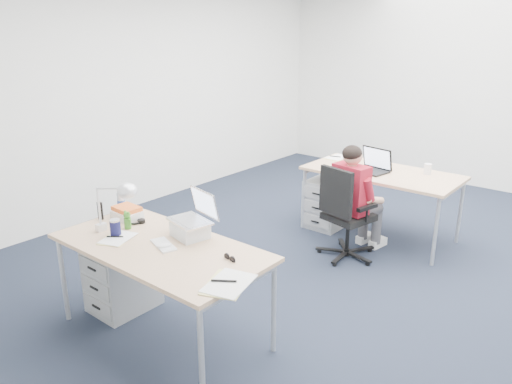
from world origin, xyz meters
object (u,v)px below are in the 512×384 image
(drawer_pedestal_far, at_px, (328,203))
(dark_laptop, at_px, (370,160))
(bear_figurine, at_px, (127,220))
(desk_lamp, at_px, (110,206))
(seated_person, at_px, (358,200))
(can_koozie, at_px, (115,228))
(book_stack, at_px, (127,213))
(sunglasses, at_px, (230,258))
(wireless_keyboard, at_px, (164,245))
(water_bottle, at_px, (121,201))
(silver_laptop, at_px, (189,215))
(office_chair, at_px, (346,232))
(cordless_phone, at_px, (100,211))
(desk_near, at_px, (160,251))
(computer_mouse, at_px, (164,246))
(desk_far, at_px, (382,176))
(far_cup, at_px, (428,169))
(drawer_pedestal_near, at_px, (123,277))
(headphones, at_px, (134,220))

(drawer_pedestal_far, xyz_separation_m, dark_laptop, (0.48, 0.01, 0.59))
(bear_figurine, relative_size, desk_lamp, 0.30)
(seated_person, xyz_separation_m, can_koozie, (-0.77, -2.28, 0.23))
(book_stack, relative_size, sunglasses, 1.98)
(can_koozie, bearing_deg, bear_figurine, 107.07)
(wireless_keyboard, bearing_deg, drawer_pedestal_far, 114.59)
(wireless_keyboard, xyz_separation_m, water_bottle, (-0.78, 0.22, 0.09))
(wireless_keyboard, bearing_deg, book_stack, -174.89)
(book_stack, bearing_deg, silver_laptop, 6.10)
(book_stack, distance_m, sunglasses, 1.14)
(sunglasses, bearing_deg, office_chair, 105.65)
(desk_lamp, bearing_deg, cordless_phone, 168.79)
(desk_near, distance_m, sunglasses, 0.56)
(wireless_keyboard, bearing_deg, seated_person, 99.98)
(seated_person, bearing_deg, computer_mouse, -88.75)
(silver_laptop, relative_size, computer_mouse, 3.55)
(can_koozie, bearing_deg, desk_far, 75.19)
(desk_near, xyz_separation_m, cordless_phone, (-0.75, 0.03, 0.12))
(can_koozie, relative_size, sunglasses, 1.13)
(far_cup, bearing_deg, seated_person, -117.15)
(drawer_pedestal_near, bearing_deg, can_koozie, -38.91)
(drawer_pedestal_far, distance_m, cordless_phone, 2.72)
(can_koozie, bearing_deg, cordless_phone, 161.59)
(office_chair, bearing_deg, can_koozie, -96.79)
(office_chair, relative_size, book_stack, 4.18)
(wireless_keyboard, xyz_separation_m, computer_mouse, (0.04, -0.02, 0.01))
(seated_person, distance_m, bear_figurine, 2.30)
(drawer_pedestal_near, xyz_separation_m, headphones, (0.06, 0.11, 0.47))
(computer_mouse, bearing_deg, can_koozie, -146.23)
(silver_laptop, xyz_separation_m, bear_figurine, (-0.48, -0.19, -0.10))
(desk_near, xyz_separation_m, bear_figurine, (-0.42, 0.05, 0.12))
(dark_laptop, bearing_deg, sunglasses, -73.80)
(desk_far, bearing_deg, headphones, -108.52)
(silver_laptop, relative_size, sunglasses, 2.95)
(drawer_pedestal_far, xyz_separation_m, headphones, (-0.28, -2.48, 0.47))
(drawer_pedestal_near, xyz_separation_m, sunglasses, (1.10, 0.09, 0.47))
(seated_person, height_order, water_bottle, seated_person)
(office_chair, relative_size, bear_figurine, 6.61)
(headphones, relative_size, book_stack, 0.85)
(sunglasses, distance_m, far_cup, 2.83)
(cordless_phone, xyz_separation_m, far_cup, (1.53, 2.92, -0.02))
(drawer_pedestal_near, height_order, sunglasses, sunglasses)
(wireless_keyboard, bearing_deg, water_bottle, -176.40)
(desk_far, height_order, wireless_keyboard, wireless_keyboard)
(silver_laptop, bearing_deg, book_stack, -161.00)
(desk_near, xyz_separation_m, office_chair, (0.36, 2.03, -0.42))
(desk_far, height_order, book_stack, book_stack)
(drawer_pedestal_near, distance_m, wireless_keyboard, 0.74)
(desk_far, bearing_deg, office_chair, -90.39)
(dark_laptop, bearing_deg, office_chair, -71.13)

